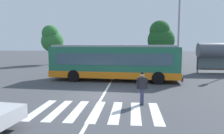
{
  "coord_description": "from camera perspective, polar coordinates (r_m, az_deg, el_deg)",
  "views": [
    {
      "loc": [
        1.7,
        -12.58,
        3.17
      ],
      "look_at": [
        0.05,
        4.29,
        1.3
      ],
      "focal_mm": 33.98,
      "sensor_mm": 36.0,
      "label": 1
    }
  ],
  "objects": [
    {
      "name": "bus_stop_shelter",
      "position": [
        25.04,
        26.9,
        3.89
      ],
      "size": [
        4.43,
        1.54,
        3.25
      ],
      "color": "#28282B",
      "rests_on": "ground_plane"
    },
    {
      "name": "twin_arm_street_lamp",
      "position": [
        24.98,
        17.56,
        11.38
      ],
      "size": [
        3.85,
        0.32,
        9.03
      ],
      "color": "#939399",
      "rests_on": "ground_plane"
    },
    {
      "name": "ground_plane",
      "position": [
        13.08,
        -2.06,
        -7.73
      ],
      "size": [
        160.0,
        160.0,
        0.0
      ],
      "primitive_type": "plane",
      "color": "#424449"
    },
    {
      "name": "crosswalk_painted_stripes",
      "position": [
        10.23,
        -4.17,
        -11.74
      ],
      "size": [
        5.96,
        3.25,
        0.01
      ],
      "color": "silver",
      "rests_on": "ground_plane"
    },
    {
      "name": "parked_car_silver",
      "position": [
        27.1,
        7.66,
        1.15
      ],
      "size": [
        1.99,
        4.56,
        1.35
      ],
      "color": "black",
      "rests_on": "ground_plane"
    },
    {
      "name": "background_tree_left",
      "position": [
        33.72,
        -15.9,
        7.24
      ],
      "size": [
        3.34,
        3.34,
        5.96
      ],
      "color": "brown",
      "rests_on": "ground_plane"
    },
    {
      "name": "city_transit_bus",
      "position": [
        18.2,
        0.64,
        1.31
      ],
      "size": [
        11.13,
        3.24,
        3.06
      ],
      "color": "black",
      "rests_on": "ground_plane"
    },
    {
      "name": "background_tree_right",
      "position": [
        32.12,
        12.95,
        7.74
      ],
      "size": [
        3.95,
        3.95,
        6.54
      ],
      "color": "brown",
      "rests_on": "ground_plane"
    },
    {
      "name": "parked_car_red",
      "position": [
        28.3,
        -8.88,
        1.34
      ],
      "size": [
        2.2,
        4.64,
        1.35
      ],
      "color": "black",
      "rests_on": "ground_plane"
    },
    {
      "name": "parked_car_blue",
      "position": [
        27.01,
        1.99,
        1.18
      ],
      "size": [
        2.14,
        4.62,
        1.35
      ],
      "color": "black",
      "rests_on": "ground_plane"
    },
    {
      "name": "lane_center_line",
      "position": [
        15.02,
        -1.36,
        -5.87
      ],
      "size": [
        0.16,
        24.0,
        0.01
      ],
      "primitive_type": "cube",
      "color": "silver",
      "rests_on": "ground_plane"
    },
    {
      "name": "parked_car_teal",
      "position": [
        27.5,
        -3.48,
        1.27
      ],
      "size": [
        1.9,
        4.51,
        1.35
      ],
      "color": "black",
      "rests_on": "ground_plane"
    },
    {
      "name": "pedestrian_crossing_street",
      "position": [
        11.11,
        8.1,
        -5.2
      ],
      "size": [
        0.58,
        0.35,
        1.72
      ],
      "color": "#333856",
      "rests_on": "ground_plane"
    }
  ]
}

